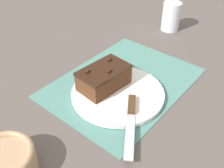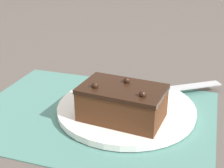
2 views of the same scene
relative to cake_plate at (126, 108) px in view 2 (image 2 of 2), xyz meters
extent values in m
plane|color=#544C47|center=(0.06, 0.03, -0.01)|extent=(3.00, 3.00, 0.00)
cube|color=slate|center=(0.06, 0.03, -0.01)|extent=(0.46, 0.34, 0.00)
cylinder|color=white|center=(0.00, 0.00, 0.00)|extent=(0.27, 0.27, 0.01)
cube|color=#512D19|center=(-0.01, 0.05, 0.03)|extent=(0.15, 0.10, 0.05)
cube|color=black|center=(-0.01, 0.05, 0.06)|extent=(0.15, 0.10, 0.01)
sphere|color=black|center=(-0.05, 0.07, 0.07)|extent=(0.01, 0.01, 0.01)
sphere|color=black|center=(-0.01, 0.03, 0.07)|extent=(0.01, 0.01, 0.01)
sphere|color=black|center=(0.04, 0.06, 0.07)|extent=(0.01, 0.01, 0.01)
cube|color=#472D19|center=(-0.03, -0.07, 0.01)|extent=(0.07, 0.05, 0.01)
cube|color=#B7BABF|center=(-0.11, -0.13, 0.01)|extent=(0.13, 0.10, 0.00)
camera|label=1|loc=(-0.46, -0.36, 0.49)|focal=42.00mm
camera|label=2|loc=(-0.14, 0.52, 0.29)|focal=50.00mm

